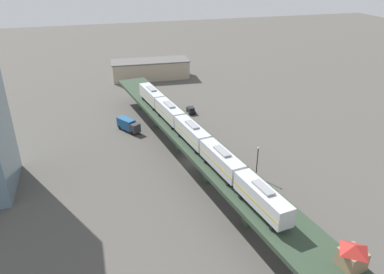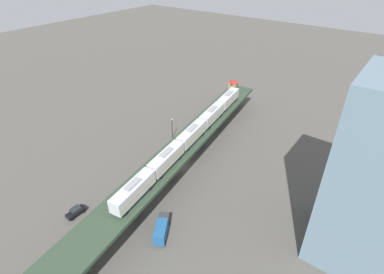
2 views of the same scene
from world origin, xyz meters
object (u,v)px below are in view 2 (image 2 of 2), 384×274
Objects in this scene: street_car_silver at (174,147)px; office_tower at (383,182)px; delivery_truck at (162,229)px; street_lamp at (172,127)px; street_car_black at (76,211)px; subway_train at (192,134)px; street_car_red at (209,119)px; signal_hut at (233,84)px.

street_car_silver is 54.11m from office_tower.
delivery_truck is 37.87m from street_lamp.
street_car_black is 20.65m from delivery_truck.
subway_train is 14.04× the size of street_car_black.
delivery_truck is at bearing 112.67° from street_car_red.
signal_hut reaches higher than delivery_truck.
delivery_truck is (-10.39, 24.33, -7.35)m from subway_train.
office_tower reaches higher than street_car_red.
subway_train reaches higher than street_car_silver.
street_car_red is at bearing 92.56° from signal_hut.
subway_train is at bearing -66.89° from delivery_truck.
office_tower is at bearing 153.32° from street_car_red.
subway_train is 11.27m from street_car_silver.
office_tower reaches higher than signal_hut.
delivery_truck reaches higher than street_car_black.
street_car_silver is 7.35m from street_lamp.
street_car_black is at bearing 21.18° from delivery_truck.
delivery_truck reaches higher than street_car_red.
office_tower is (-52.18, 26.22, 17.06)m from street_car_red.
signal_hut reaches higher than street_car_black.
street_car_silver is 0.65× the size of street_lamp.
subway_train is 8.95× the size of street_lamp.
signal_hut is at bearing -89.41° from street_car_black.
street_car_black is 0.98× the size of street_car_silver.
subway_train is at bearing 153.99° from street_lamp.
street_car_silver is 31.22m from delivery_truck.
street_lamp is at bearing -84.91° from street_car_black.
signal_hut is 0.78× the size of street_car_red.
street_car_black is at bearing 89.97° from street_car_red.
delivery_truck is 0.20× the size of office_tower.
street_lamp is 0.19× the size of office_tower.
street_car_black is at bearing 27.53° from office_tower.
street_car_black is 32.93m from street_car_silver.
street_lamp is at bearing -53.27° from delivery_truck.
signal_hut is at bearing -87.44° from street_car_red.
subway_train is at bearing 171.69° from street_car_silver.
street_car_red is (-0.02, -53.44, 0.00)m from street_car_black.
street_car_silver is at bearing 93.21° from street_car_red.
office_tower is (-43.36, 4.57, 8.89)m from subway_train.
signal_hut reaches higher than street_car_silver.
office_tower reaches higher than delivery_truck.
street_lamp is at bearing 85.32° from signal_hut.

